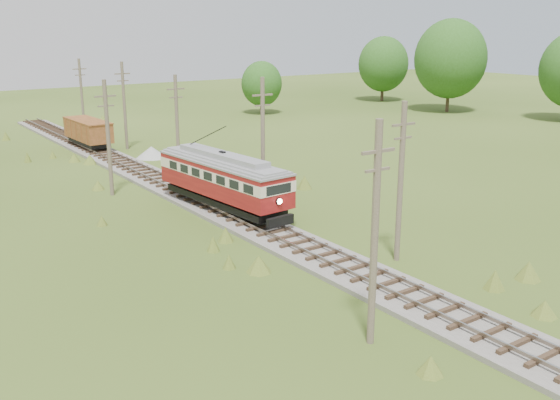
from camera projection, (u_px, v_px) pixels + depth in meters
railbed_main at (203, 201)px, 44.66m from camera, size 3.60×96.00×0.57m
streetcar at (223, 177)px, 41.68m from camera, size 3.76×12.12×5.49m
gondola at (88, 131)px, 63.70m from camera, size 2.75×7.81×2.57m
gravel_pile at (153, 153)px, 60.23m from camera, size 3.07×3.25×1.12m
utility_pole_r_2 at (401, 181)px, 32.70m from camera, size 1.60×0.30×8.60m
utility_pole_r_3 at (263, 141)px, 42.86m from camera, size 1.60×0.30×9.00m
utility_pole_r_4 at (177, 123)px, 53.11m from camera, size 1.60×0.30×8.40m
utility_pole_r_5 at (124, 105)px, 63.54m from camera, size 1.60×0.30×8.90m
utility_pole_r_6 at (82, 95)px, 73.73m from camera, size 1.60×0.30×8.70m
utility_pole_l_a at (375, 233)px, 23.77m from camera, size 1.60×0.30×9.00m
utility_pole_l_b at (108, 137)px, 45.79m from camera, size 1.60×0.30×8.60m
tree_right_4 at (451, 59)px, 91.37m from camera, size 10.50×10.50×13.53m
tree_right_5 at (383, 64)px, 105.53m from camera, size 8.40×8.40×10.82m
tree_mid_b at (262, 84)px, 90.12m from camera, size 5.88×5.88×7.57m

